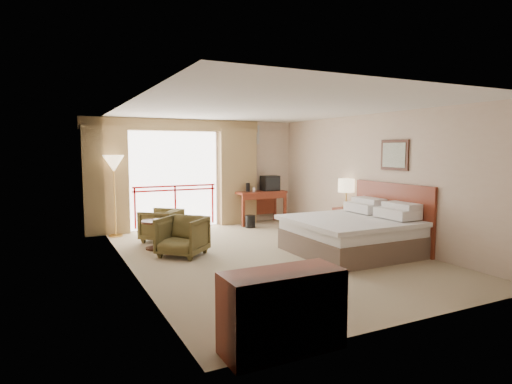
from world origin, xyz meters
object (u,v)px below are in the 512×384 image
floor_lamp (114,167)px  wastebasket (250,222)px  desk (259,198)px  dresser (283,311)px  bed (353,233)px  nightstand (347,222)px  armchair_near (183,256)px  tv (270,183)px  side_table (155,230)px  armchair_far (162,241)px  table_lamp (346,186)px

floor_lamp → wastebasket: bearing=-7.1°
desk → dresser: size_ratio=1.10×
bed → desk: (-0.12, 3.74, 0.30)m
nightstand → wastebasket: 2.44m
wastebasket → dresser: bearing=-112.9°
nightstand → dresser: dresser is taller
armchair_near → tv: bearing=83.0°
tv → side_table: bearing=-175.2°
armchair_far → floor_lamp: floor_lamp is taller
wastebasket → bed: bearing=-79.2°
nightstand → floor_lamp: floor_lamp is taller
table_lamp → armchair_near: (-3.85, -0.13, -1.14)m
armchair_far → armchair_near: (0.04, -1.43, 0.00)m
armchair_near → side_table: (-0.34, 0.74, 0.39)m
tv → wastebasket: tv is taller
side_table → bed: bearing=-30.8°
bed → dresser: bed is taller
side_table → floor_lamp: floor_lamp is taller
desk → floor_lamp: (-3.69, -0.12, 0.91)m
bed → desk: size_ratio=1.61×
table_lamp → dresser: (-4.07, -4.20, -0.74)m
armchair_far → dresser: (-0.18, -5.51, 0.40)m
side_table → armchair_far: bearing=67.0°
bed → table_lamp: bearing=56.8°
tv → armchair_far: bearing=176.2°
wastebasket → armchair_near: armchair_near is taller
table_lamp → tv: size_ratio=1.45×
desk → armchair_near: (-2.85, -2.51, -0.67)m
nightstand → armchair_near: size_ratio=0.80×
bed → tv: 3.74m
bed → nightstand: (0.89, 1.31, -0.06)m
bed → armchair_near: size_ratio=2.65×
floor_lamp → tv: bearing=0.7°
table_lamp → dresser: 5.89m
wastebasket → armchair_far: size_ratio=0.41×
wastebasket → armchair_far: 2.45m
tv → wastebasket: size_ratio=1.42×
nightstand → floor_lamp: 5.38m
armchair_far → armchair_near: armchair_near is taller
desk → floor_lamp: size_ratio=0.72×
bed → nightstand: bearing=55.8°
desk → tv: bearing=-11.8°
armchair_far → dresser: 5.53m
tv → side_table: size_ratio=0.78×
armchair_near → dresser: dresser is taller
side_table → floor_lamp: 2.10m
armchair_far → dresser: size_ratio=0.63×
dresser → floor_lamp: bearing=93.3°
desk → tv: size_ratio=2.97×
bed → table_lamp: table_lamp is taller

